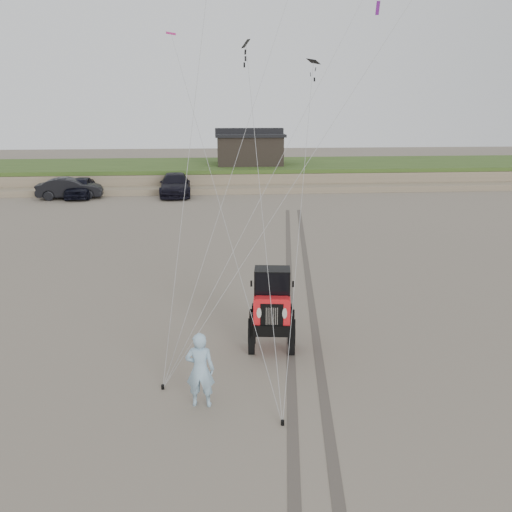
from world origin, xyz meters
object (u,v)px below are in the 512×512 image
at_px(cabin, 249,148).
at_px(truck_b, 70,188).
at_px(jeep, 272,319).
at_px(truck_c, 175,185).
at_px(truck_a, 80,187).
at_px(man, 200,370).

xyz_separation_m(cabin, truck_b, (-14.74, -8.03, -2.42)).
relative_size(cabin, truck_b, 1.29).
relative_size(cabin, jeep, 1.22).
bearing_deg(truck_c, truck_a, 179.46).
xyz_separation_m(truck_a, man, (10.25, -30.20, 0.14)).
xyz_separation_m(truck_a, jeep, (12.25, -27.48, 0.18)).
xyz_separation_m(cabin, man, (-3.82, -37.70, -2.29)).
bearing_deg(truck_b, jeep, -161.00).
distance_m(truck_a, truck_c, 7.50).
distance_m(truck_b, jeep, 29.89).
distance_m(jeep, man, 3.38).
xyz_separation_m(jeep, man, (-2.01, -2.72, -0.04)).
height_order(cabin, truck_b, cabin).
xyz_separation_m(truck_a, truck_b, (-0.67, -0.53, 0.01)).
bearing_deg(truck_c, man, -88.03).
bearing_deg(jeep, truck_b, 122.54).
xyz_separation_m(truck_c, man, (2.75, -30.55, 0.07)).
xyz_separation_m(truck_b, truck_c, (8.16, 0.88, 0.05)).
xyz_separation_m(truck_a, truck_c, (7.49, 0.35, 0.07)).
height_order(truck_a, truck_b, truck_b).
relative_size(truck_c, jeep, 1.14).
bearing_deg(man, truck_b, -62.90).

